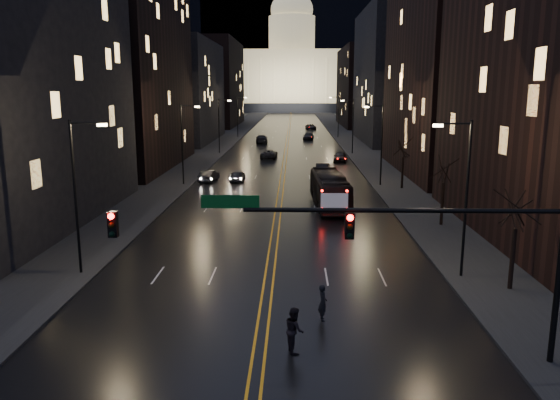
# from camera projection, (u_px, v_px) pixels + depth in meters

# --- Properties ---
(ground) EXTENTS (900.00, 900.00, 0.00)m
(ground) POSITION_uv_depth(u_px,v_px,m) (258.00, 361.00, 21.76)
(ground) COLOR black
(ground) RESTS_ON ground
(road) EXTENTS (20.00, 320.00, 0.02)m
(road) POSITION_uv_depth(u_px,v_px,m) (289.00, 128.00, 149.06)
(road) COLOR black
(road) RESTS_ON ground
(sidewalk_left) EXTENTS (8.00, 320.00, 0.16)m
(sidewalk_left) POSITION_uv_depth(u_px,v_px,m) (238.00, 128.00, 149.40)
(sidewalk_left) COLOR black
(sidewalk_left) RESTS_ON ground
(sidewalk_right) EXTENTS (8.00, 320.00, 0.16)m
(sidewalk_right) POSITION_uv_depth(u_px,v_px,m) (340.00, 128.00, 148.69)
(sidewalk_right) COLOR black
(sidewalk_right) RESTS_ON ground
(center_line) EXTENTS (0.62, 320.00, 0.01)m
(center_line) POSITION_uv_depth(u_px,v_px,m) (289.00, 128.00, 149.06)
(center_line) COLOR orange
(center_line) RESTS_ON road
(building_left_near) EXTENTS (12.00, 28.00, 22.00)m
(building_left_near) POSITION_uv_depth(u_px,v_px,m) (1.00, 84.00, 41.63)
(building_left_near) COLOR black
(building_left_near) RESTS_ON ground
(building_left_mid) EXTENTS (12.00, 30.00, 28.00)m
(building_left_mid) POSITION_uv_depth(u_px,v_px,m) (126.00, 63.00, 72.36)
(building_left_mid) COLOR black
(building_left_mid) RESTS_ON ground
(building_left_far) EXTENTS (12.00, 34.00, 20.00)m
(building_left_far) POSITION_uv_depth(u_px,v_px,m) (184.00, 92.00, 110.37)
(building_left_far) COLOR black
(building_left_far) RESTS_ON ground
(building_left_dist) EXTENTS (12.00, 40.00, 24.00)m
(building_left_dist) POSITION_uv_depth(u_px,v_px,m) (217.00, 84.00, 156.98)
(building_left_dist) COLOR black
(building_left_dist) RESTS_ON ground
(building_right_tall) EXTENTS (12.00, 30.00, 38.00)m
(building_right_tall) POSITION_uv_depth(u_px,v_px,m) (456.00, 19.00, 66.37)
(building_right_tall) COLOR black
(building_right_tall) RESTS_ON ground
(building_right_mid) EXTENTS (12.00, 34.00, 26.00)m
(building_right_mid) POSITION_uv_depth(u_px,v_px,m) (393.00, 76.00, 108.70)
(building_right_mid) COLOR black
(building_right_mid) RESTS_ON ground
(building_right_dist) EXTENTS (12.00, 40.00, 22.00)m
(building_right_dist) POSITION_uv_depth(u_px,v_px,m) (363.00, 87.00, 156.11)
(building_right_dist) COLOR black
(building_right_dist) RESTS_ON ground
(mountain_ridge) EXTENTS (520.00, 60.00, 130.00)m
(mountain_ridge) POSITION_uv_depth(u_px,v_px,m) (350.00, 9.00, 379.79)
(mountain_ridge) COLOR black
(mountain_ridge) RESTS_ON ground
(capitol) EXTENTS (90.00, 50.00, 58.50)m
(capitol) POSITION_uv_depth(u_px,v_px,m) (292.00, 75.00, 263.12)
(capitol) COLOR black
(capitol) RESTS_ON ground
(traffic_signal) EXTENTS (17.29, 0.45, 7.00)m
(traffic_signal) POSITION_uv_depth(u_px,v_px,m) (413.00, 239.00, 20.58)
(traffic_signal) COLOR black
(traffic_signal) RESTS_ON ground
(streetlamp_right_near) EXTENTS (2.13, 0.25, 9.00)m
(streetlamp_right_near) POSITION_uv_depth(u_px,v_px,m) (463.00, 191.00, 30.26)
(streetlamp_right_near) COLOR black
(streetlamp_right_near) RESTS_ON ground
(streetlamp_left_near) EXTENTS (2.13, 0.25, 9.00)m
(streetlamp_left_near) POSITION_uv_depth(u_px,v_px,m) (78.00, 189.00, 30.81)
(streetlamp_left_near) COLOR black
(streetlamp_left_near) RESTS_ON ground
(streetlamp_right_mid) EXTENTS (2.13, 0.25, 9.00)m
(streetlamp_right_mid) POSITION_uv_depth(u_px,v_px,m) (380.00, 140.00, 59.63)
(streetlamp_right_mid) COLOR black
(streetlamp_right_mid) RESTS_ON ground
(streetlamp_left_mid) EXTENTS (2.13, 0.25, 9.00)m
(streetlamp_left_mid) POSITION_uv_depth(u_px,v_px,m) (184.00, 140.00, 60.18)
(streetlamp_left_mid) COLOR black
(streetlamp_left_mid) RESTS_ON ground
(streetlamp_right_far) EXTENTS (2.13, 0.25, 9.00)m
(streetlamp_right_far) POSITION_uv_depth(u_px,v_px,m) (352.00, 123.00, 89.01)
(streetlamp_right_far) COLOR black
(streetlamp_right_far) RESTS_ON ground
(streetlamp_left_far) EXTENTS (2.13, 0.25, 9.00)m
(streetlamp_left_far) POSITION_uv_depth(u_px,v_px,m) (220.00, 123.00, 89.56)
(streetlamp_left_far) COLOR black
(streetlamp_left_far) RESTS_ON ground
(streetlamp_right_dist) EXTENTS (2.13, 0.25, 9.00)m
(streetlamp_right_dist) POSITION_uv_depth(u_px,v_px,m) (338.00, 115.00, 118.39)
(streetlamp_right_dist) COLOR black
(streetlamp_right_dist) RESTS_ON ground
(streetlamp_left_dist) EXTENTS (2.13, 0.25, 9.00)m
(streetlamp_left_dist) POSITION_uv_depth(u_px,v_px,m) (238.00, 114.00, 118.94)
(streetlamp_left_dist) COLOR black
(streetlamp_left_dist) RESTS_ON ground
(tree_right_near) EXTENTS (2.40, 2.40, 6.65)m
(tree_right_near) POSITION_uv_depth(u_px,v_px,m) (517.00, 209.00, 28.35)
(tree_right_near) COLOR black
(tree_right_near) RESTS_ON ground
(tree_right_mid) EXTENTS (2.40, 2.40, 6.65)m
(tree_right_mid) POSITION_uv_depth(u_px,v_px,m) (444.00, 170.00, 42.06)
(tree_right_mid) COLOR black
(tree_right_mid) RESTS_ON ground
(tree_right_far) EXTENTS (2.40, 2.40, 6.65)m
(tree_right_far) POSITION_uv_depth(u_px,v_px,m) (404.00, 147.00, 57.73)
(tree_right_far) COLOR black
(tree_right_far) RESTS_ON ground
(bus) EXTENTS (3.24, 11.35, 3.13)m
(bus) POSITION_uv_depth(u_px,v_px,m) (330.00, 190.00, 49.84)
(bus) COLOR black
(bus) RESTS_ON ground
(oncoming_car_a) EXTENTS (1.69, 4.05, 1.37)m
(oncoming_car_a) POSITION_uv_depth(u_px,v_px,m) (237.00, 176.00, 63.44)
(oncoming_car_a) COLOR black
(oncoming_car_a) RESTS_ON ground
(oncoming_car_b) EXTENTS (1.97, 4.36, 1.39)m
(oncoming_car_b) POSITION_uv_depth(u_px,v_px,m) (209.00, 176.00, 63.28)
(oncoming_car_b) COLOR black
(oncoming_car_b) RESTS_ON ground
(oncoming_car_c) EXTENTS (2.61, 5.16, 1.40)m
(oncoming_car_c) POSITION_uv_depth(u_px,v_px,m) (269.00, 154.00, 84.56)
(oncoming_car_c) COLOR black
(oncoming_car_c) RESTS_ON ground
(oncoming_car_d) EXTENTS (2.61, 5.77, 1.64)m
(oncoming_car_d) POSITION_uv_depth(u_px,v_px,m) (262.00, 139.00, 107.78)
(oncoming_car_d) COLOR black
(oncoming_car_d) RESTS_ON ground
(receding_car_a) EXTENTS (2.13, 4.74, 1.51)m
(receding_car_a) POSITION_uv_depth(u_px,v_px,m) (322.00, 170.00, 67.78)
(receding_car_a) COLOR black
(receding_car_a) RESTS_ON ground
(receding_car_b) EXTENTS (2.41, 4.81, 1.57)m
(receding_car_b) POSITION_uv_depth(u_px,v_px,m) (340.00, 157.00, 80.26)
(receding_car_b) COLOR black
(receding_car_b) RESTS_ON ground
(receding_car_c) EXTENTS (2.59, 5.37, 1.51)m
(receding_car_c) POSITION_uv_depth(u_px,v_px,m) (308.00, 136.00, 114.84)
(receding_car_c) COLOR black
(receding_car_c) RESTS_ON ground
(receding_car_d) EXTENTS (2.91, 5.48, 1.47)m
(receding_car_d) POSITION_uv_depth(u_px,v_px,m) (311.00, 127.00, 143.18)
(receding_car_d) COLOR black
(receding_car_d) RESTS_ON ground
(pedestrian_a) EXTENTS (0.51, 0.69, 1.74)m
(pedestrian_a) POSITION_uv_depth(u_px,v_px,m) (323.00, 303.00, 25.41)
(pedestrian_a) COLOR black
(pedestrian_a) RESTS_ON ground
(pedestrian_b) EXTENTS (0.72, 1.03, 1.91)m
(pedestrian_b) POSITION_uv_depth(u_px,v_px,m) (294.00, 329.00, 22.40)
(pedestrian_b) COLOR black
(pedestrian_b) RESTS_ON ground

